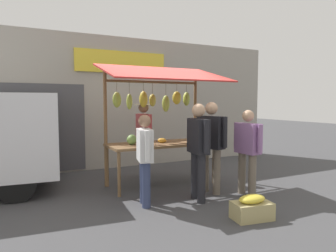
{
  "coord_description": "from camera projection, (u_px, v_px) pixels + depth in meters",
  "views": [
    {
      "loc": [
        2.74,
        5.73,
        1.73
      ],
      "look_at": [
        0.0,
        0.3,
        1.25
      ],
      "focal_mm": 33.14,
      "sensor_mm": 36.0,
      "label": 1
    }
  ],
  "objects": [
    {
      "name": "ground_plane",
      "position": [
        162.0,
        185.0,
        6.46
      ],
      "size": [
        40.0,
        40.0,
        0.0
      ],
      "primitive_type": "plane",
      "color": "#424244"
    },
    {
      "name": "street_backdrop",
      "position": [
        124.0,
        103.0,
        8.26
      ],
      "size": [
        9.0,
        0.3,
        3.4
      ],
      "color": "#9E998E",
      "rests_on": "ground"
    },
    {
      "name": "market_stall",
      "position": [
        160.0,
        110.0,
        6.39
      ],
      "size": [
        2.5,
        1.46,
        2.5
      ],
      "color": "brown",
      "rests_on": "ground"
    },
    {
      "name": "vendor_with_sunhat",
      "position": [
        144.0,
        133.0,
        7.01
      ],
      "size": [
        0.44,
        0.72,
        1.71
      ],
      "rotation": [
        0.0,
        0.0,
        1.49
      ],
      "color": "#4C4C51",
      "rests_on": "ground"
    },
    {
      "name": "shopper_in_grey_tee",
      "position": [
        248.0,
        147.0,
        5.68
      ],
      "size": [
        0.25,
        0.68,
        1.58
      ],
      "rotation": [
        0.0,
        0.0,
        -1.5
      ],
      "color": "#726656",
      "rests_on": "ground"
    },
    {
      "name": "shopper_with_ponytail",
      "position": [
        145.0,
        154.0,
        5.12
      ],
      "size": [
        0.32,
        0.65,
        1.52
      ],
      "rotation": [
        0.0,
        0.0,
        -1.81
      ],
      "color": "navy",
      "rests_on": "ground"
    },
    {
      "name": "shopper_in_striped_shirt",
      "position": [
        198.0,
        145.0,
        5.36
      ],
      "size": [
        0.29,
        0.71,
        1.7
      ],
      "rotation": [
        0.0,
        0.0,
        -1.71
      ],
      "color": "#232328",
      "rests_on": "ground"
    },
    {
      "name": "shopper_with_shopping_bag",
      "position": [
        211.0,
        140.0,
        5.82
      ],
      "size": [
        0.34,
        0.7,
        1.72
      ],
      "rotation": [
        0.0,
        0.0,
        -1.31
      ],
      "color": "#726656",
      "rests_on": "ground"
    },
    {
      "name": "produce_crate_near",
      "position": [
        252.0,
        208.0,
        4.55
      ],
      "size": [
        0.62,
        0.43,
        0.37
      ],
      "color": "tan",
      "rests_on": "ground"
    }
  ]
}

